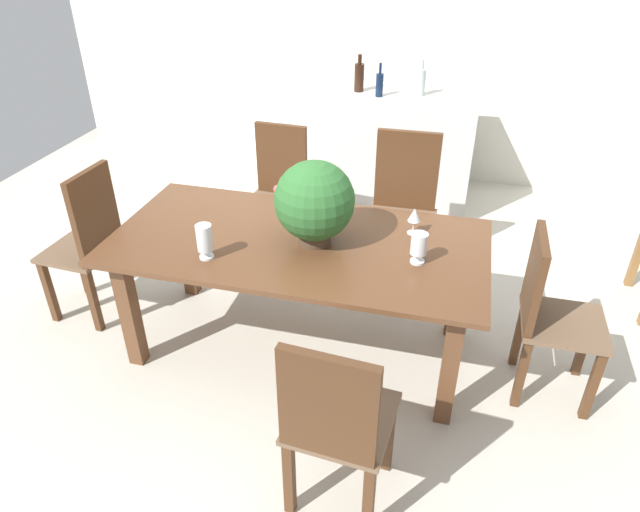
# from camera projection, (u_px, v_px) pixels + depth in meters

# --- Properties ---
(ground_plane) EXTENTS (7.04, 7.04, 0.00)m
(ground_plane) POSITION_uv_depth(u_px,v_px,m) (310.00, 322.00, 3.71)
(ground_plane) COLOR beige
(back_wall) EXTENTS (6.40, 0.10, 2.60)m
(back_wall) POSITION_uv_depth(u_px,v_px,m) (386.00, 36.00, 5.17)
(back_wall) COLOR silver
(back_wall) RESTS_ON ground
(dining_table) EXTENTS (2.06, 1.01, 0.75)m
(dining_table) POSITION_uv_depth(u_px,v_px,m) (298.00, 258.00, 3.18)
(dining_table) COLOR brown
(dining_table) RESTS_ON ground
(chair_head_end) EXTENTS (0.43, 0.42, 1.02)m
(chair_head_end) POSITION_uv_depth(u_px,v_px,m) (89.00, 240.00, 3.51)
(chair_head_end) COLOR #4C2D19
(chair_head_end) RESTS_ON ground
(chair_near_right) EXTENTS (0.46, 0.47, 0.97)m
(chair_near_right) POSITION_uv_depth(u_px,v_px,m) (335.00, 422.00, 2.30)
(chair_near_right) COLOR #4C2D19
(chair_near_right) RESTS_ON ground
(chair_foot_end) EXTENTS (0.42, 0.41, 0.95)m
(chair_foot_end) POSITION_uv_depth(u_px,v_px,m) (548.00, 311.00, 2.95)
(chair_foot_end) COLOR #4C2D19
(chair_foot_end) RESTS_ON ground
(chair_far_right) EXTENTS (0.48, 0.42, 1.03)m
(chair_far_right) POSITION_uv_depth(u_px,v_px,m) (404.00, 199.00, 3.95)
(chair_far_right) COLOR #4C2D19
(chair_far_right) RESTS_ON ground
(chair_far_left) EXTENTS (0.44, 0.45, 1.00)m
(chair_far_left) POSITION_uv_depth(u_px,v_px,m) (278.00, 188.00, 4.16)
(chair_far_left) COLOR #4C2D19
(chair_far_left) RESTS_ON ground
(flower_centerpiece) EXTENTS (0.43, 0.43, 0.46)m
(flower_centerpiece) POSITION_uv_depth(u_px,v_px,m) (314.00, 202.00, 2.98)
(flower_centerpiece) COLOR #4C3828
(flower_centerpiece) RESTS_ON dining_table
(crystal_vase_left) EXTENTS (0.08, 0.08, 0.19)m
(crystal_vase_left) POSITION_uv_depth(u_px,v_px,m) (205.00, 239.00, 2.91)
(crystal_vase_left) COLOR silver
(crystal_vase_left) RESTS_ON dining_table
(crystal_vase_center_near) EXTENTS (0.09, 0.09, 0.17)m
(crystal_vase_center_near) POSITION_uv_depth(u_px,v_px,m) (419.00, 245.00, 2.88)
(crystal_vase_center_near) COLOR silver
(crystal_vase_center_near) RESTS_ON dining_table
(wine_glass) EXTENTS (0.07, 0.07, 0.15)m
(wine_glass) POSITION_uv_depth(u_px,v_px,m) (414.00, 216.00, 3.13)
(wine_glass) COLOR silver
(wine_glass) RESTS_ON dining_table
(kitchen_counter) EXTENTS (1.62, 0.70, 0.97)m
(kitchen_counter) POSITION_uv_depth(u_px,v_px,m) (377.00, 148.00, 5.02)
(kitchen_counter) COLOR silver
(kitchen_counter) RESTS_ON ground
(wine_bottle_amber) EXTENTS (0.06, 0.06, 0.27)m
(wine_bottle_amber) POSITION_uv_depth(u_px,v_px,m) (380.00, 84.00, 4.62)
(wine_bottle_amber) COLOR #0F1E38
(wine_bottle_amber) RESTS_ON kitchen_counter
(wine_bottle_clear) EXTENTS (0.08, 0.08, 0.30)m
(wine_bottle_clear) POSITION_uv_depth(u_px,v_px,m) (359.00, 77.00, 4.73)
(wine_bottle_clear) COLOR black
(wine_bottle_clear) RESTS_ON kitchen_counter
(wine_bottle_green) EXTENTS (0.07, 0.07, 0.29)m
(wine_bottle_green) POSITION_uv_depth(u_px,v_px,m) (421.00, 82.00, 4.64)
(wine_bottle_green) COLOR #B2BFB7
(wine_bottle_green) RESTS_ON kitchen_counter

